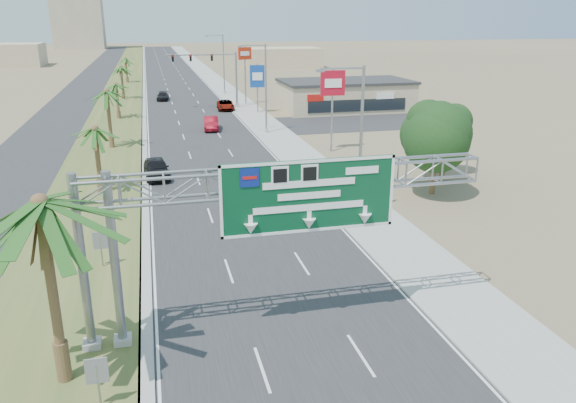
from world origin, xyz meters
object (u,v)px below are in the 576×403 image
at_px(car_left_lane, 156,168).
at_px(pole_sign_red_far, 245,58).
at_px(pole_sign_red_near, 333,87).
at_px(signal_mast, 223,75).
at_px(pole_sign_blue, 257,78).
at_px(sign_gantry, 269,195).
at_px(palm_near, 40,204).
at_px(store_building, 345,96).
at_px(car_mid_lane, 211,123).
at_px(car_right_lane, 226,105).
at_px(car_far, 163,96).

xyz_separation_m(car_left_lane, pole_sign_red_far, (14.29, 39.40, 6.07)).
xyz_separation_m(pole_sign_red_near, pole_sign_red_far, (-2.91, 33.52, 0.56)).
height_order(signal_mast, car_left_lane, signal_mast).
bearing_deg(pole_sign_blue, sign_gantry, -100.34).
height_order(palm_near, signal_mast, palm_near).
bearing_deg(store_building, pole_sign_red_near, -112.26).
xyz_separation_m(car_left_lane, pole_sign_red_near, (17.20, 5.89, 5.50)).
xyz_separation_m(car_mid_lane, car_right_lane, (3.72, 14.65, -0.08)).
distance_m(signal_mast, car_mid_lane, 17.34).
distance_m(car_right_lane, pole_sign_blue, 6.93).
distance_m(car_right_lane, car_far, 14.88).
distance_m(sign_gantry, store_building, 60.77).
bearing_deg(store_building, car_mid_lane, -152.92).
xyz_separation_m(sign_gantry, palm_near, (-8.14, -1.93, 0.87)).
height_order(car_mid_lane, pole_sign_red_near, pole_sign_red_near).
relative_size(pole_sign_red_near, pole_sign_red_far, 0.93).
distance_m(sign_gantry, pole_sign_red_near, 34.00).
relative_size(sign_gantry, car_right_lane, 3.33).
bearing_deg(signal_mast, car_mid_lane, -102.58).
bearing_deg(signal_mast, car_left_lane, -105.99).
xyz_separation_m(car_left_lane, car_right_lane, (10.51, 34.70, -0.14)).
bearing_deg(palm_near, pole_sign_blue, 72.46).
relative_size(sign_gantry, pole_sign_red_far, 1.92).
bearing_deg(car_right_lane, car_mid_lane, -100.70).
distance_m(pole_sign_red_near, pole_sign_red_far, 33.65).
xyz_separation_m(palm_near, pole_sign_red_far, (18.20, 66.87, -0.03)).
distance_m(signal_mast, pole_sign_red_far, 5.22).
bearing_deg(store_building, palm_near, -118.28).
distance_m(palm_near, pole_sign_blue, 61.22).
bearing_deg(car_mid_lane, car_left_lane, -103.66).
height_order(signal_mast, car_mid_lane, signal_mast).
distance_m(car_far, pole_sign_red_far, 15.71).
bearing_deg(pole_sign_red_near, pole_sign_blue, 96.12).
distance_m(store_building, pole_sign_blue, 13.08).
xyz_separation_m(sign_gantry, pole_sign_red_near, (12.98, 31.43, 0.28)).
relative_size(car_far, pole_sign_blue, 0.65).
relative_size(store_building, pole_sign_red_near, 2.21).
bearing_deg(signal_mast, store_building, -19.54).
bearing_deg(car_left_lane, car_far, 83.90).
bearing_deg(car_right_lane, signal_mast, 95.19).
distance_m(car_far, pole_sign_blue, 20.78).
relative_size(signal_mast, pole_sign_red_far, 1.18).
bearing_deg(car_left_lane, pole_sign_red_far, 66.40).
height_order(sign_gantry, car_left_lane, sign_gantry).
relative_size(car_left_lane, car_right_lane, 0.97).
bearing_deg(palm_near, car_right_lane, 76.94).
height_order(store_building, car_right_lane, store_building).
bearing_deg(palm_near, car_left_lane, 81.89).
bearing_deg(pole_sign_red_near, sign_gantry, -112.44).
height_order(palm_near, car_mid_lane, palm_near).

